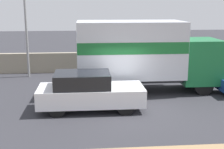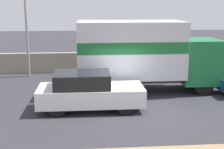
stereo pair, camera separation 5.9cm
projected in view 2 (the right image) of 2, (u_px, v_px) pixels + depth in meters
name	position (u px, v px, depth m)	size (l,w,h in m)	color
ground_plane	(123.00, 110.00, 13.06)	(80.00, 80.00, 0.00)	#2D2D33
stone_wall_backdrop	(109.00, 62.00, 20.47)	(60.00, 0.35, 1.28)	gray
box_truck	(142.00, 52.00, 15.50)	(7.08, 2.62, 3.55)	#196B38
car_hatchback	(89.00, 91.00, 13.02)	(4.39, 1.81, 1.60)	silver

